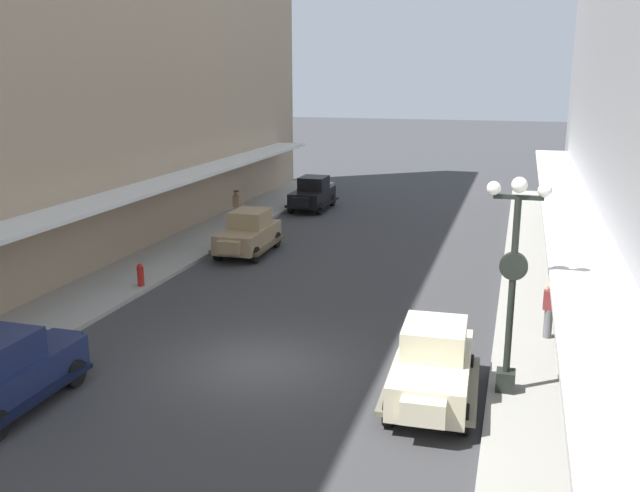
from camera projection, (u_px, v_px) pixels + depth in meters
name	position (u px, v px, depth m)	size (l,w,h in m)	color
ground_plane	(257.00, 364.00, 18.32)	(200.00, 200.00, 0.00)	#38383A
sidewalk_left	(21.00, 333.00, 20.34)	(3.00, 60.00, 0.15)	#99968E
sidewalk_right	(552.00, 398.00, 16.26)	(3.00, 60.00, 0.15)	#99968E
parked_car_0	(248.00, 232.00, 29.33)	(2.21, 4.28, 1.84)	#997F5B
parked_car_1	(5.00, 369.00, 15.76)	(2.15, 4.26, 1.84)	#19234C
parked_car_2	(313.00, 193.00, 38.82)	(2.14, 4.26, 1.84)	black
parked_car_3	(433.00, 363.00, 16.08)	(2.27, 4.31, 1.84)	beige
lamp_post_with_clock	(513.00, 277.00, 15.80)	(1.42, 0.44, 5.16)	black
fire_hydrant	(140.00, 275.00, 24.47)	(0.24, 0.24, 0.82)	#B21E19
pedestrian_0	(549.00, 310.00, 19.58)	(0.36, 0.24, 1.64)	slate
pedestrian_1	(572.00, 274.00, 22.99)	(0.36, 0.28, 1.67)	slate
pedestrian_2	(237.00, 207.00, 34.50)	(0.36, 0.28, 1.67)	slate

